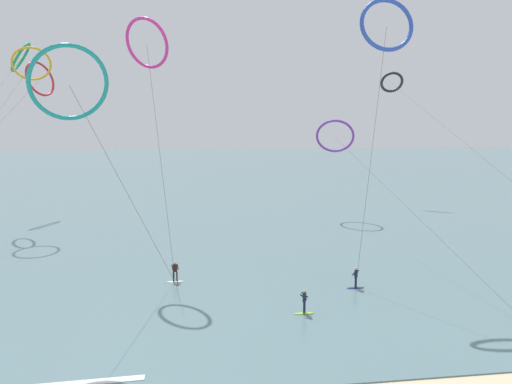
# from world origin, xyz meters

# --- Properties ---
(sea_water) EXTENTS (400.00, 200.00, 0.08)m
(sea_water) POSITION_xyz_m (0.00, 107.11, 0.04)
(sea_water) COLOR slate
(sea_water) RESTS_ON ground
(surfer_navy) EXTENTS (1.40, 0.72, 1.70)m
(surfer_navy) POSITION_xyz_m (7.71, 20.51, 0.82)
(surfer_navy) COLOR navy
(surfer_navy) RESTS_ON ground
(surfer_ivory) EXTENTS (1.40, 0.62, 1.70)m
(surfer_ivory) POSITION_xyz_m (-6.43, 23.93, 0.82)
(surfer_ivory) COLOR silver
(surfer_ivory) RESTS_ON ground
(surfer_lime) EXTENTS (1.40, 0.69, 1.70)m
(surfer_lime) POSITION_xyz_m (2.52, 16.11, 0.82)
(surfer_lime) COLOR #8CC62D
(surfer_lime) RESTS_ON ground
(kite_amber) EXTENTS (5.03, 37.68, 21.71)m
(kite_amber) POSITION_xyz_m (-23.44, 47.04, 19.75)
(kite_amber) COLOR orange
(kite_amber) RESTS_ON ground
(kite_charcoal) EXTENTS (4.12, 53.07, 21.08)m
(kite_charcoal) POSITION_xyz_m (27.49, 61.37, 19.25)
(kite_charcoal) COLOR black
(kite_charcoal) RESTS_ON ground
(kite_crimson) EXTENTS (3.85, 51.11, 21.56)m
(kite_crimson) POSITION_xyz_m (-26.05, 59.17, 19.00)
(kite_crimson) COLOR red
(kite_crimson) RESTS_ON ground
(kite_emerald) EXTENTS (3.37, 45.92, 23.04)m
(kite_emerald) POSITION_xyz_m (-26.07, 51.63, 21.05)
(kite_emerald) COLOR #199351
(kite_emerald) RESTS_ON ground
(kite_cobalt) EXTENTS (4.71, 2.66, 22.63)m
(kite_cobalt) POSITION_xyz_m (10.23, 22.44, 20.47)
(kite_cobalt) COLOR #2647B7
(kite_cobalt) RESTS_ON ground
(kite_magenta) EXTENTS (4.61, 6.85, 21.79)m
(kite_magenta) POSITION_xyz_m (-8.50, 28.78, 19.67)
(kite_magenta) COLOR #CC288E
(kite_magenta) RESTS_ON ground
(kite_violet) EXTENTS (5.80, 39.85, 13.36)m
(kite_violet) POSITION_xyz_m (14.34, 48.62, 11.04)
(kite_violet) COLOR purple
(kite_violet) RESTS_ON ground
(kite_teal) EXTENTS (8.20, 9.53, 17.66)m
(kite_teal) POSITION_xyz_m (-12.10, 16.10, 15.39)
(kite_teal) COLOR teal
(kite_teal) RESTS_ON ground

